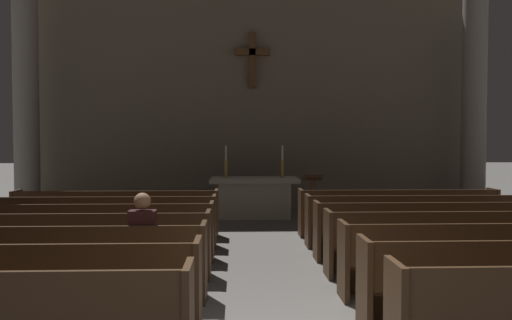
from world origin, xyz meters
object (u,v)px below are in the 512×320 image
Objects in this scene: pew_right_row_3 at (502,259)px; pew_right_row_7 at (398,212)px; candlestick_left at (226,167)px; pew_right_row_4 at (465,243)px; pew_left_row_4 at (66,246)px; column_right_fourth at (474,88)px; lectern at (312,201)px; candlestick_right at (282,167)px; pew_right_row_5 at (437,230)px; pew_left_row_3 at (38,263)px; pew_left_row_5 at (87,232)px; pew_left_row_6 at (104,222)px; pew_left_row_7 at (117,214)px; altar at (254,197)px; column_left_fourth at (26,87)px; lone_worshipper at (144,244)px; pew_right_row_6 at (415,220)px.

pew_right_row_7 is (0.00, 4.23, 0.00)m from pew_right_row_3.
pew_right_row_4 is at bearing -58.44° from candlestick_left.
pew_left_row_4 and pew_right_row_3 have the same top height.
column_right_fourth is 6.70m from candlestick_left.
pew_left_row_4 is 6.11m from lectern.
pew_right_row_3 is 7.15m from candlestick_right.
pew_right_row_7 is (0.00, 2.11, 0.00)m from pew_right_row_5.
pew_left_row_3 and pew_left_row_4 have the same top height.
column_right_fourth is (2.87, 6.11, 2.79)m from pew_right_row_4.
pew_left_row_5 and pew_left_row_6 have the same top height.
pew_left_row_7 is 3.81m from altar.
pew_left_row_4 is 6.77m from candlestick_right.
candlestick_left reaches higher than pew_left_row_6.
column_left_fourth is at bearing 180.00° from column_right_fourth.
pew_left_row_3 is 1.00× the size of pew_left_row_5.
candlestick_right is (3.52, 6.79, 0.79)m from pew_left_row_3.
lone_worshipper is (-2.27, -6.75, -0.58)m from candlestick_right.
candlestick_left is (2.12, 2.56, 0.79)m from pew_left_row_7.
candlestick_right is at bearing 53.01° from pew_left_row_5.
pew_left_row_6 is at bearing 111.75° from lone_worshipper.
pew_left_row_6 is 5.74m from pew_right_row_7.
pew_right_row_6 is at bearing -10.61° from pew_left_row_7.
pew_left_row_4 is 1.00× the size of pew_right_row_3.
candlestick_left is 6.83m from lone_worshipper.
column_right_fourth reaches higher than pew_right_row_4.
pew_left_row_7 and pew_right_row_4 have the same top height.
pew_left_row_5 is 5.74m from pew_right_row_6.
pew_right_row_3 is (5.64, 0.00, 0.00)m from pew_left_row_3.
altar reaches higher than pew_left_row_3.
altar is at bearing -3.85° from column_left_fourth.
candlestick_right is at bearing 114.39° from pew_right_row_5.
pew_left_row_4 is 6.39m from altar.
pew_right_row_6 is 0.60× the size of column_left_fourth.
pew_left_row_3 is at bearing -126.26° from lectern.
lone_worshipper is at bearing -103.10° from altar.
altar is (5.69, -0.38, -2.73)m from column_left_fourth.
pew_left_row_4 and pew_right_row_7 have the same top height.
column_right_fourth is (2.87, 5.05, 2.79)m from pew_right_row_5.
pew_left_row_3 is 5.06× the size of candlestick_left.
pew_left_row_3 is at bearing -68.19° from column_left_fourth.
pew_left_row_4 and pew_right_row_6 have the same top height.
altar is 2.78× the size of candlestick_left.
pew_left_row_5 is at bearing -149.28° from column_right_fourth.
pew_right_row_5 is 2.11m from pew_right_row_7.
candlestick_left is 2.42m from lectern.
pew_left_row_6 is 0.60× the size of column_left_fourth.
candlestick_left is (2.12, 6.79, 0.79)m from pew_left_row_3.
pew_left_row_4 is 3.47× the size of lectern.
pew_right_row_5 is at bearing 20.55° from pew_left_row_3.
pew_left_row_6 and pew_right_row_4 have the same top height.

